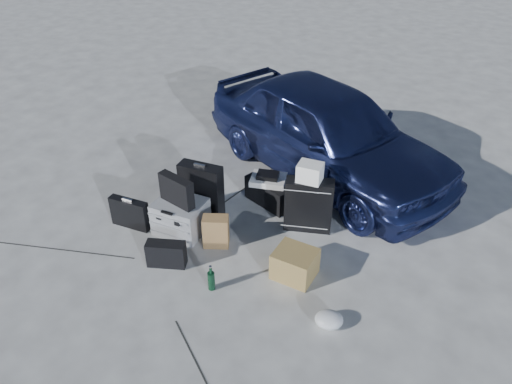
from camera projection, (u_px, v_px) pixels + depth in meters
ground at (198, 265)px, 5.28m from camera, size 60.00×60.00×0.00m
car at (327, 131)px, 6.50m from camera, size 3.93×2.82×1.24m
pelican_case at (181, 217)px, 5.66m from camera, size 0.56×0.47×0.39m
laptop_bag at (177, 190)px, 5.45m from camera, size 0.46×0.20×0.33m
briefcase at (130, 213)px, 5.74m from camera, size 0.48×0.14×0.37m
suitcase_left at (201, 190)px, 5.87m from camera, size 0.53×0.23×0.67m
suitcase_right at (309, 205)px, 5.63m from camera, size 0.57×0.35×0.64m
white_carton at (310, 172)px, 5.41m from camera, size 0.28×0.23×0.21m
duffel_bag at (269, 192)px, 6.14m from camera, size 0.68×0.46×0.31m
flat_box_white at (268, 180)px, 6.03m from camera, size 0.49×0.42×0.07m
flat_box_black at (268, 175)px, 5.99m from camera, size 0.30×0.25×0.06m
kraft_bag at (216, 231)px, 5.46m from camera, size 0.32×0.27×0.37m
cardboard_box at (295, 264)px, 5.07m from camera, size 0.42×0.37×0.31m
plastic_bag at (329, 320)px, 4.56m from camera, size 0.33×0.31×0.14m
messenger_bag at (166, 254)px, 5.21m from camera, size 0.43×0.29×0.28m
green_bottle at (211, 278)px, 4.91m from camera, size 0.08×0.08×0.29m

